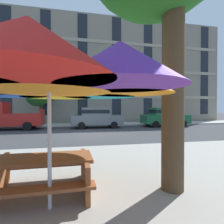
% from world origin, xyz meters
% --- Properties ---
extents(ground_plane, '(120.00, 120.00, 0.00)m').
position_xyz_m(ground_plane, '(0.00, 0.00, 0.00)').
color(ground_plane, '#38383A').
extents(sidewalk_near_patio, '(56.00, 9.00, 0.12)m').
position_xyz_m(sidewalk_near_patio, '(0.00, -9.00, 0.06)').
color(sidewalk_near_patio, '#9E998E').
rests_on(sidewalk_near_patio, ground).
extents(sidewalk_far, '(56.00, 3.60, 0.12)m').
position_xyz_m(sidewalk_far, '(0.00, 6.80, 0.06)').
color(sidewalk_far, '#B2ADA3').
rests_on(sidewalk_far, ground).
extents(apartment_building, '(36.20, 12.08, 12.80)m').
position_xyz_m(apartment_building, '(-0.00, 14.99, 6.40)').
color(apartment_building, gray).
rests_on(apartment_building, ground).
extents(pickup_red, '(5.10, 2.12, 2.20)m').
position_xyz_m(pickup_red, '(-6.27, 3.70, 1.03)').
color(pickup_red, '#B21E19').
rests_on(pickup_red, ground).
extents(sedan_gray, '(4.40, 1.98, 1.78)m').
position_xyz_m(sedan_gray, '(0.95, 3.70, 0.95)').
color(sedan_gray, slate).
rests_on(sedan_gray, ground).
extents(sedan_green, '(4.40, 1.98, 1.78)m').
position_xyz_m(sedan_green, '(7.48, 3.70, 0.95)').
color(sedan_green, '#195933').
rests_on(sedan_green, ground).
extents(street_tree_left, '(2.97, 2.97, 4.85)m').
position_xyz_m(street_tree_left, '(-4.12, 6.88, 3.33)').
color(street_tree_left, '#4C3823').
rests_on(street_tree_left, ground).
extents(patio_umbrella, '(3.99, 3.99, 2.50)m').
position_xyz_m(patio_umbrella, '(-1.26, -9.00, 2.17)').
color(patio_umbrella, silver).
rests_on(patio_umbrella, ground).
extents(picnic_table, '(1.83, 1.55, 0.77)m').
position_xyz_m(picnic_table, '(-1.47, -8.42, 0.49)').
color(picnic_table, brown).
rests_on(picnic_table, ground).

